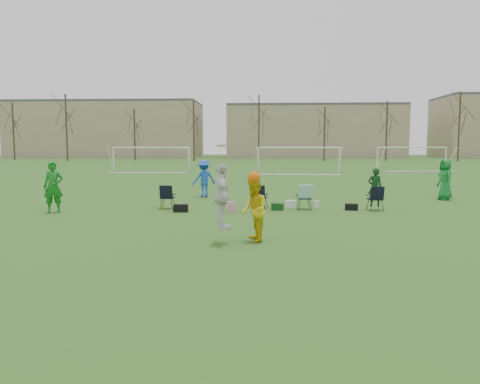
# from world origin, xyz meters

# --- Properties ---
(ground) EXTENTS (260.00, 260.00, 0.00)m
(ground) POSITION_xyz_m (0.00, 0.00, 0.00)
(ground) COLOR #2C591C
(ground) RESTS_ON ground
(fielder_green_near) EXTENTS (0.83, 0.65, 1.98)m
(fielder_green_near) POSITION_xyz_m (-7.26, 6.72, 0.99)
(fielder_green_near) COLOR #14731C
(fielder_green_near) RESTS_ON ground
(fielder_blue) EXTENTS (1.38, 1.16, 1.85)m
(fielder_blue) POSITION_xyz_m (-2.19, 12.59, 0.93)
(fielder_blue) COLOR blue
(fielder_blue) RESTS_ON ground
(fielder_green_far) EXTENTS (0.76, 1.04, 1.96)m
(fielder_green_far) POSITION_xyz_m (9.45, 11.86, 0.98)
(fielder_green_far) COLOR #15762E
(fielder_green_far) RESTS_ON ground
(center_contest) EXTENTS (1.56, 1.31, 2.60)m
(center_contest) POSITION_xyz_m (0.18, 1.49, 1.04)
(center_contest) COLOR white
(center_contest) RESTS_ON ground
(sideline_setup) EXTENTS (9.02, 1.81, 1.68)m
(sideline_setup) POSITION_xyz_m (1.92, 8.10, 0.52)
(sideline_setup) COLOR #0E3515
(sideline_setup) RESTS_ON ground
(goal_left) EXTENTS (7.39, 0.76, 2.46)m
(goal_left) POSITION_xyz_m (-10.00, 34.00, 1.92)
(goal_left) COLOR white
(goal_left) RESTS_ON ground
(goal_mid) EXTENTS (7.40, 0.63, 2.46)m
(goal_mid) POSITION_xyz_m (4.00, 32.00, 1.92)
(goal_mid) COLOR white
(goal_mid) RESTS_ON ground
(goal_right) EXTENTS (7.35, 1.14, 2.46)m
(goal_right) POSITION_xyz_m (16.00, 38.00, 1.92)
(goal_right) COLOR white
(goal_right) RESTS_ON ground
(tree_line) EXTENTS (110.28, 3.28, 11.40)m
(tree_line) POSITION_xyz_m (0.24, 69.85, 5.09)
(tree_line) COLOR #382B21
(tree_line) RESTS_ON ground
(building_row) EXTENTS (126.00, 16.00, 13.00)m
(building_row) POSITION_xyz_m (6.73, 96.00, 5.99)
(building_row) COLOR tan
(building_row) RESTS_ON ground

